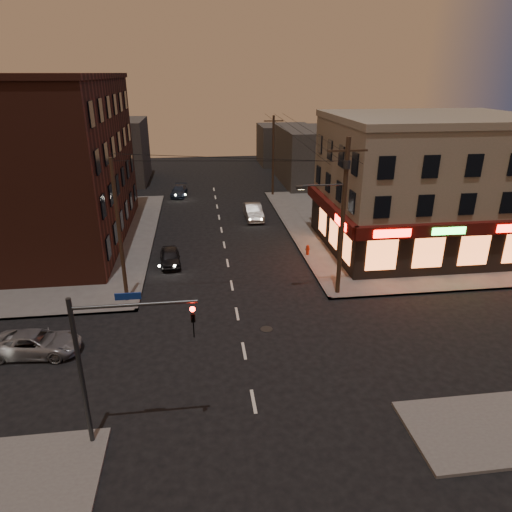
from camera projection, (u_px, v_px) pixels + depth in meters
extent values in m
plane|color=black|center=(244.00, 351.00, 23.95)|extent=(120.00, 120.00, 0.00)
cube|color=#514F4C|center=(410.00, 225.00, 43.56)|extent=(24.00, 28.00, 0.15)
cube|color=#514F4C|center=(13.00, 241.00, 39.24)|extent=(24.00, 28.00, 0.15)
cube|color=gray|center=(425.00, 186.00, 36.36)|extent=(15.00, 12.00, 10.00)
cube|color=gray|center=(435.00, 118.00, 34.39)|extent=(15.20, 12.20, 0.50)
cube|color=black|center=(458.00, 252.00, 32.12)|extent=(15.12, 0.25, 3.40)
cube|color=black|center=(332.00, 229.00, 36.70)|extent=(0.25, 12.12, 3.40)
cube|color=#420D0A|center=(465.00, 229.00, 31.17)|extent=(15.60, 0.50, 0.90)
cube|color=#420D0A|center=(329.00, 208.00, 35.99)|extent=(0.50, 12.60, 0.90)
cube|color=#FF140C|center=(392.00, 233.00, 30.29)|extent=(2.60, 0.06, 0.55)
cube|color=#26FF3F|center=(449.00, 231.00, 30.77)|extent=(2.40, 0.06, 0.50)
cube|color=#FF140C|center=(341.00, 223.00, 32.46)|extent=(0.06, 2.60, 0.55)
cube|color=orange|center=(451.00, 252.00, 31.87)|extent=(12.40, 0.08, 2.20)
cube|color=orange|center=(333.00, 232.00, 35.73)|extent=(0.08, 8.40, 2.20)
cube|color=#451F16|center=(42.00, 164.00, 37.20)|extent=(12.00, 20.00, 13.00)
cube|color=#3F3D3A|center=(320.00, 156.00, 59.27)|extent=(10.00, 12.00, 7.00)
cube|color=#3F3D3A|center=(111.00, 151.00, 59.52)|extent=(9.00, 10.00, 8.00)
cube|color=#3F3D3A|center=(285.00, 144.00, 72.09)|extent=(8.00, 8.00, 6.00)
cylinder|color=#382619|center=(343.00, 219.00, 28.17)|extent=(0.28, 0.28, 10.00)
cube|color=#382619|center=(348.00, 151.00, 26.60)|extent=(2.40, 0.12, 0.12)
cylinder|color=#333538|center=(347.00, 164.00, 26.90)|extent=(0.44, 0.44, 0.50)
cylinder|color=#333538|center=(324.00, 185.00, 27.20)|extent=(2.60, 0.10, 0.10)
cube|color=#333538|center=(301.00, 187.00, 27.07)|extent=(0.60, 0.25, 0.18)
cube|color=#FFD88C|center=(301.00, 189.00, 27.10)|extent=(0.35, 0.15, 0.04)
cylinder|color=#382619|center=(273.00, 156.00, 52.45)|extent=(0.26, 0.26, 9.00)
cylinder|color=#382619|center=(119.00, 233.00, 27.37)|extent=(0.24, 0.24, 9.00)
cylinder|color=#333538|center=(81.00, 376.00, 16.81)|extent=(0.18, 0.18, 6.40)
cylinder|color=#333538|center=(135.00, 305.00, 16.03)|extent=(4.40, 0.12, 0.12)
imported|color=black|center=(193.00, 314.00, 16.46)|extent=(0.16, 0.20, 1.00)
sphere|color=#FF0C05|center=(192.00, 309.00, 16.25)|extent=(0.20, 0.20, 0.20)
cube|color=navy|center=(128.00, 296.00, 15.88)|extent=(0.90, 0.05, 0.25)
imported|color=gray|center=(36.00, 343.00, 23.50)|extent=(4.67, 2.53, 1.24)
imported|color=black|center=(170.00, 257.00, 34.48)|extent=(1.78, 3.77, 1.25)
imported|color=gray|center=(253.00, 212.00, 45.25)|extent=(1.68, 4.57, 1.49)
imported|color=#1C2739|center=(179.00, 191.00, 53.77)|extent=(2.08, 4.23, 1.18)
cylinder|color=#9A260E|center=(308.00, 251.00, 36.09)|extent=(0.32, 0.32, 0.66)
sphere|color=#9A260E|center=(308.00, 246.00, 35.96)|extent=(0.26, 0.26, 0.26)
cylinder|color=#9A260E|center=(308.00, 249.00, 36.04)|extent=(0.37, 0.26, 0.13)
cylinder|color=#9A260E|center=(308.00, 249.00, 36.04)|extent=(0.26, 0.37, 0.13)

